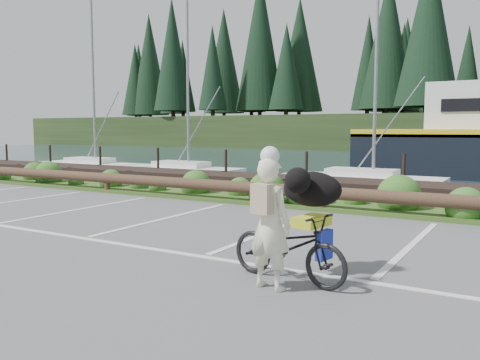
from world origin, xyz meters
name	(u,v)px	position (x,y,z in m)	size (l,w,h in m)	color
ground	(217,252)	(0.00, 0.00, 0.00)	(72.00, 72.00, 0.00)	#535355
vegetation_strip	(332,205)	(0.00, 5.30, 0.05)	(34.00, 1.60, 0.10)	#3D5B21
log_rail	(322,211)	(0.00, 4.60, 0.00)	(32.00, 0.30, 0.60)	#443021
bicycle	(288,247)	(1.65, -0.86, 0.45)	(0.60, 1.73, 0.91)	black
cyclist	(270,224)	(1.58, -1.26, 0.81)	(0.59, 0.39, 1.62)	#F2F0CD
dog	(312,189)	(1.74, -0.31, 1.15)	(0.84, 0.41, 0.48)	black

